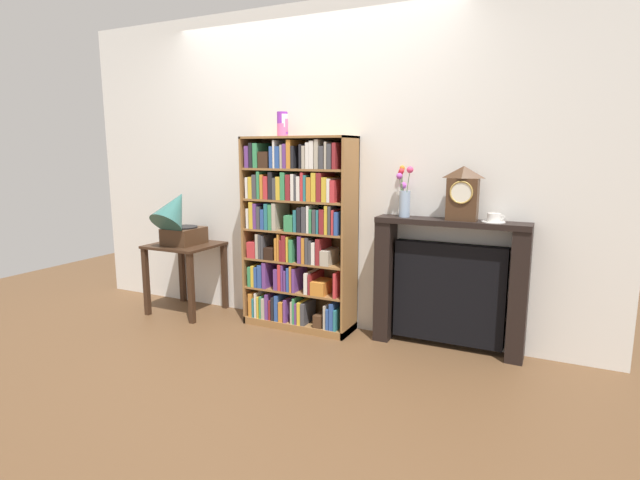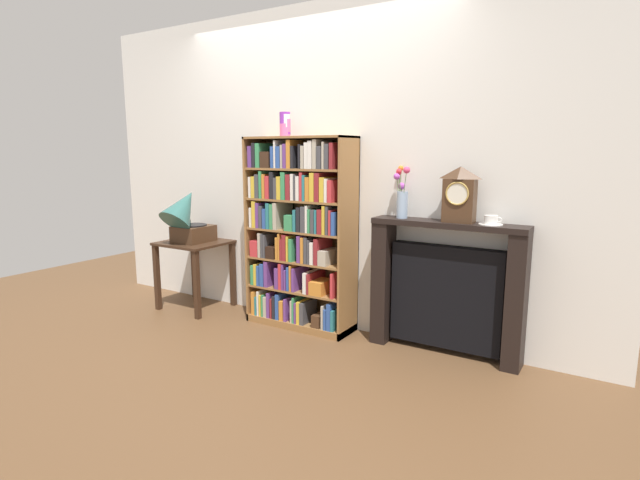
{
  "view_description": "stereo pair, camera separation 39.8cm",
  "coord_description": "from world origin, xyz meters",
  "views": [
    {
      "loc": [
        1.92,
        -3.38,
        1.45
      ],
      "look_at": [
        0.19,
        0.14,
        0.75
      ],
      "focal_mm": 28.05,
      "sensor_mm": 36.0,
      "label": 1
    },
    {
      "loc": [
        2.26,
        -3.19,
        1.45
      ],
      "look_at": [
        0.19,
        0.14,
        0.75
      ],
      "focal_mm": 28.05,
      "sensor_mm": 36.0,
      "label": 2
    }
  ],
  "objects": [
    {
      "name": "cup_stack",
      "position": [
        -0.15,
        0.16,
        1.66
      ],
      "size": [
        0.09,
        0.09,
        0.19
      ],
      "color": "pink",
      "rests_on": "bookshelf"
    },
    {
      "name": "gramophone",
      "position": [
        -1.11,
        -0.04,
        0.87
      ],
      "size": [
        0.29,
        0.49,
        0.55
      ],
      "color": "#472D1C",
      "rests_on": "side_table_left"
    },
    {
      "name": "bookshelf",
      "position": [
        -0.02,
        0.13,
        0.78
      ],
      "size": [
        0.92,
        0.31,
        1.56
      ],
      "color": "olive",
      "rests_on": "ground"
    },
    {
      "name": "flower_vase",
      "position": [
        0.86,
        0.19,
        1.13
      ],
      "size": [
        0.14,
        0.16,
        0.38
      ],
      "color": "#99B2D1",
      "rests_on": "fireplace_mantel"
    },
    {
      "name": "ground_plane",
      "position": [
        0.0,
        0.0,
        -0.01
      ],
      "size": [
        7.7,
        6.4,
        0.02
      ],
      "primitive_type": "cube",
      "color": "brown"
    },
    {
      "name": "side_table_left",
      "position": [
        -1.11,
        0.03,
        0.49
      ],
      "size": [
        0.57,
        0.53,
        0.63
      ],
      "color": "#382316",
      "rests_on": "ground"
    },
    {
      "name": "fireplace_mantel",
      "position": [
        1.21,
        0.21,
        0.48
      ],
      "size": [
        1.08,
        0.21,
        0.97
      ],
      "color": "black",
      "rests_on": "ground"
    },
    {
      "name": "teacup_with_saucer",
      "position": [
        1.49,
        0.19,
        0.99
      ],
      "size": [
        0.16,
        0.16,
        0.06
      ],
      "color": "white",
      "rests_on": "fireplace_mantel"
    },
    {
      "name": "mantel_clock",
      "position": [
        1.28,
        0.19,
        1.16
      ],
      "size": [
        0.21,
        0.12,
        0.38
      ],
      "color": "#472D1C",
      "rests_on": "fireplace_mantel"
    },
    {
      "name": "wall_back",
      "position": [
        0.05,
        0.33,
        1.3
      ],
      "size": [
        4.7,
        0.08,
        2.6
      ],
      "primitive_type": "cube",
      "color": "silver",
      "rests_on": "ground"
    }
  ]
}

